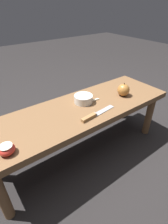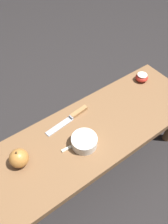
# 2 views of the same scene
# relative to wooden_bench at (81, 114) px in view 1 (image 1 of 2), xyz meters

# --- Properties ---
(ground_plane) EXTENTS (8.00, 8.00, 0.00)m
(ground_plane) POSITION_rel_wooden_bench_xyz_m (0.00, 0.00, -0.35)
(ground_plane) COLOR black
(wooden_bench) EXTENTS (1.30, 0.42, 0.40)m
(wooden_bench) POSITION_rel_wooden_bench_xyz_m (0.00, 0.00, 0.00)
(wooden_bench) COLOR brown
(wooden_bench) RESTS_ON ground_plane
(knife) EXTENTS (0.27, 0.06, 0.02)m
(knife) POSITION_rel_wooden_bench_xyz_m (0.00, -0.13, 0.06)
(knife) COLOR #9EA0A5
(knife) RESTS_ON wooden_bench
(apple_whole) EXTENTS (0.09, 0.09, 0.10)m
(apple_whole) POSITION_rel_wooden_bench_xyz_m (0.34, -0.05, 0.10)
(apple_whole) COLOR #B27233
(apple_whole) RESTS_ON wooden_bench
(apple_cut) EXTENTS (0.08, 0.08, 0.04)m
(apple_cut) POSITION_rel_wooden_bench_xyz_m (-0.50, -0.12, 0.08)
(apple_cut) COLOR red
(apple_cut) RESTS_ON wooden_bench
(apple_slice_near_knife) EXTENTS (0.05, 0.02, 0.01)m
(apple_slice_near_knife) POSITION_rel_wooden_bench_xyz_m (0.14, 0.02, 0.06)
(apple_slice_near_knife) COLOR silver
(apple_slice_near_knife) RESTS_ON wooden_bench
(bowl) EXTENTS (0.12, 0.12, 0.05)m
(bowl) POSITION_rel_wooden_bench_xyz_m (0.05, 0.04, 0.08)
(bowl) COLOR silver
(bowl) RESTS_ON wooden_bench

